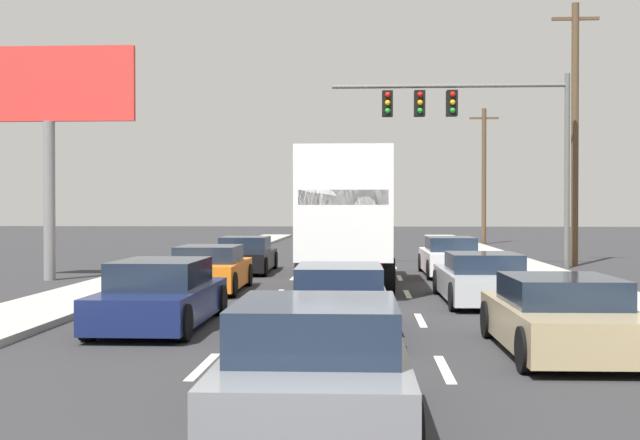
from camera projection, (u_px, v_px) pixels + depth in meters
name	position (u px, v px, depth m)	size (l,w,h in m)	color
ground_plane	(349.00, 269.00, 30.38)	(140.00, 140.00, 0.00)	#2B2B2D
sidewalk_right	(555.00, 280.00, 25.04)	(2.23, 80.00, 0.14)	#9E9E99
sidewalk_left	(142.00, 278.00, 25.73)	(2.23, 80.00, 0.14)	#9E9E99
lane_markings	(347.00, 278.00, 26.56)	(3.54, 52.00, 0.01)	silver
car_black	(245.00, 256.00, 28.82)	(1.97, 4.60, 1.25)	black
car_orange	(210.00, 270.00, 22.22)	(1.93, 4.15, 1.24)	orange
car_navy	(161.00, 296.00, 15.58)	(1.86, 4.53, 1.27)	#141E4C
box_truck	(347.00, 212.00, 23.49)	(2.58, 8.47, 3.77)	white
car_blue	(339.00, 302.00, 14.72)	(1.89, 4.51, 1.22)	#1E389E
car_gray	(317.00, 369.00, 8.37)	(1.93, 4.20, 1.33)	slate
car_white	(450.00, 258.00, 27.37)	(1.85, 4.61, 1.29)	white
car_silver	(482.00, 280.00, 19.57)	(1.98, 4.69, 1.19)	#B7BABF
car_tan	(562.00, 317.00, 12.71)	(2.00, 4.20, 1.19)	tan
traffic_signal_mast	(460.00, 118.00, 30.90)	(8.88, 0.69, 7.27)	#595B56
utility_pole_mid	(575.00, 131.00, 31.84)	(1.80, 0.28, 10.16)	brown
utility_pole_far	(484.00, 174.00, 51.43)	(1.80, 0.28, 8.46)	brown
roadside_billboard	(49.00, 108.00, 25.55)	(5.40, 0.36, 7.26)	slate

